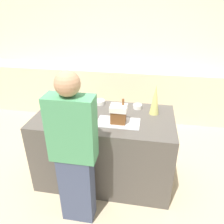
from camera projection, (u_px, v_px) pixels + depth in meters
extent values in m
plane|color=#C6B28E|center=(105.00, 174.00, 2.98)|extent=(12.00, 12.00, 0.00)
cube|color=beige|center=(126.00, 47.00, 4.34)|extent=(8.00, 0.05, 2.60)
cube|color=beige|center=(123.00, 92.00, 4.42)|extent=(6.00, 0.60, 0.95)
cube|color=#514C47|center=(105.00, 147.00, 2.78)|extent=(1.64, 0.87, 0.91)
cube|color=silver|center=(118.00, 122.00, 2.42)|extent=(0.47, 0.26, 0.01)
cube|color=brown|center=(118.00, 117.00, 2.39)|extent=(0.16, 0.13, 0.14)
cube|color=white|center=(119.00, 108.00, 2.34)|extent=(0.18, 0.15, 0.06)
cylinder|color=brown|center=(123.00, 102.00, 2.33)|extent=(0.02, 0.02, 0.07)
cone|color=#DBD675|center=(155.00, 100.00, 2.54)|extent=(0.11, 0.11, 0.36)
cylinder|color=white|center=(137.00, 106.00, 2.74)|extent=(0.11, 0.11, 0.05)
cylinder|color=#4770DB|center=(138.00, 105.00, 2.74)|extent=(0.09, 0.09, 0.01)
cylinder|color=white|center=(92.00, 112.00, 2.62)|extent=(0.11, 0.11, 0.04)
cylinder|color=green|center=(92.00, 110.00, 2.62)|extent=(0.09, 0.09, 0.01)
cylinder|color=white|center=(61.00, 103.00, 2.84)|extent=(0.14, 0.14, 0.04)
cylinder|color=pink|center=(60.00, 102.00, 2.84)|extent=(0.11, 0.11, 0.01)
cylinder|color=white|center=(82.00, 105.00, 2.81)|extent=(0.09, 0.09, 0.04)
cylinder|color=#4770DB|center=(82.00, 104.00, 2.81)|extent=(0.07, 0.07, 0.01)
cylinder|color=white|center=(100.00, 102.00, 2.86)|extent=(0.14, 0.14, 0.05)
cylinder|color=red|center=(100.00, 101.00, 2.85)|extent=(0.11, 0.11, 0.01)
cylinder|color=#2D2D33|center=(83.00, 99.00, 2.92)|extent=(0.08, 0.08, 0.08)
cube|color=#424C6B|center=(77.00, 188.00, 2.25)|extent=(0.33, 0.18, 0.79)
cube|color=#4C9966|center=(72.00, 129.00, 1.93)|extent=(0.43, 0.19, 0.63)
sphere|color=tan|center=(67.00, 84.00, 1.74)|extent=(0.21, 0.21, 0.21)
cylinder|color=tan|center=(78.00, 105.00, 2.05)|extent=(0.07, 0.43, 0.07)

